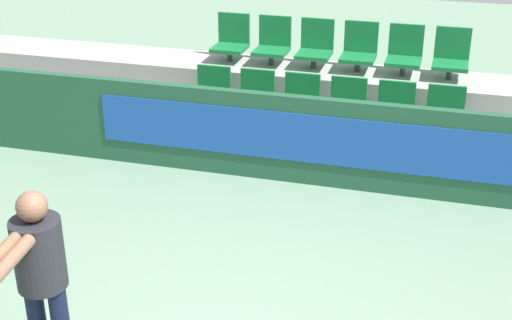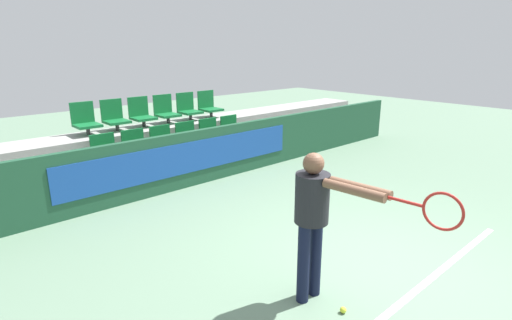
{
  "view_description": "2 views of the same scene",
  "coord_description": "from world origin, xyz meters",
  "views": [
    {
      "loc": [
        1.43,
        -3.37,
        3.73
      ],
      "look_at": [
        -0.14,
        2.19,
        1.1
      ],
      "focal_mm": 50.0,
      "sensor_mm": 36.0,
      "label": 1
    },
    {
      "loc": [
        -4.04,
        -2.17,
        2.62
      ],
      "look_at": [
        -0.34,
        1.94,
        1.02
      ],
      "focal_mm": 28.0,
      "sensor_mm": 36.0,
      "label": 2
    }
  ],
  "objects": [
    {
      "name": "bleacher_tier_front",
      "position": [
        0.0,
        4.59,
        0.24
      ],
      "size": [
        12.48,
        0.87,
        0.48
      ],
      "color": "#9E9E99",
      "rests_on": "ground"
    },
    {
      "name": "stadium_chair_4",
      "position": [
        0.86,
        4.71,
        0.75
      ],
      "size": [
        0.44,
        0.45,
        0.61
      ],
      "color": "#333333",
      "rests_on": "bleacher_tier_front"
    },
    {
      "name": "stadium_chair_1",
      "position": [
        -0.86,
        4.71,
        0.75
      ],
      "size": [
        0.44,
        0.45,
        0.61
      ],
      "color": "#333333",
      "rests_on": "bleacher_tier_front"
    },
    {
      "name": "stadium_chair_6",
      "position": [
        -1.44,
        5.58,
        1.23
      ],
      "size": [
        0.44,
        0.45,
        0.61
      ],
      "color": "#333333",
      "rests_on": "bleacher_tier_middle"
    },
    {
      "name": "stadium_chair_5",
      "position": [
        1.44,
        4.71,
        0.75
      ],
      "size": [
        0.44,
        0.45,
        0.61
      ],
      "color": "#333333",
      "rests_on": "bleacher_tier_front"
    },
    {
      "name": "stadium_chair_9",
      "position": [
        0.29,
        5.58,
        1.23
      ],
      "size": [
        0.44,
        0.45,
        0.61
      ],
      "color": "#333333",
      "rests_on": "bleacher_tier_middle"
    },
    {
      "name": "stadium_chair_10",
      "position": [
        0.86,
        5.58,
        1.23
      ],
      "size": [
        0.44,
        0.45,
        0.61
      ],
      "color": "#333333",
      "rests_on": "bleacher_tier_middle"
    },
    {
      "name": "tennis_player",
      "position": [
        -1.12,
        0.16,
        1.01
      ],
      "size": [
        0.35,
        1.56,
        1.61
      ],
      "rotation": [
        0.0,
        0.0,
        0.1
      ],
      "color": "black",
      "rests_on": "ground"
    },
    {
      "name": "stadium_chair_7",
      "position": [
        -0.86,
        5.58,
        1.23
      ],
      "size": [
        0.44,
        0.45,
        0.61
      ],
      "color": "#333333",
      "rests_on": "bleacher_tier_middle"
    },
    {
      "name": "bleacher_tier_middle",
      "position": [
        0.0,
        5.45,
        0.48
      ],
      "size": [
        12.48,
        0.87,
        0.96
      ],
      "color": "#9E9E99",
      "rests_on": "ground"
    },
    {
      "name": "stadium_chair_2",
      "position": [
        -0.29,
        4.71,
        0.75
      ],
      "size": [
        0.44,
        0.45,
        0.61
      ],
      "color": "#333333",
      "rests_on": "bleacher_tier_front"
    },
    {
      "name": "stadium_chair_11",
      "position": [
        1.44,
        5.58,
        1.23
      ],
      "size": [
        0.44,
        0.45,
        0.61
      ],
      "color": "#333333",
      "rests_on": "bleacher_tier_middle"
    },
    {
      "name": "stadium_chair_8",
      "position": [
        -0.29,
        5.58,
        1.23
      ],
      "size": [
        0.44,
        0.45,
        0.61
      ],
      "color": "#333333",
      "rests_on": "bleacher_tier_middle"
    },
    {
      "name": "stadium_chair_0",
      "position": [
        -1.44,
        4.71,
        0.75
      ],
      "size": [
        0.44,
        0.45,
        0.61
      ],
      "color": "#333333",
      "rests_on": "bleacher_tier_front"
    },
    {
      "name": "barrier_wall",
      "position": [
        -0.0,
        4.07,
        0.53
      ],
      "size": [
        12.88,
        0.14,
        1.06
      ],
      "color": "#1E4C33",
      "rests_on": "ground"
    },
    {
      "name": "stadium_chair_3",
      "position": [
        0.29,
        4.71,
        0.75
      ],
      "size": [
        0.44,
        0.45,
        0.61
      ],
      "color": "#333333",
      "rests_on": "bleacher_tier_front"
    }
  ]
}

